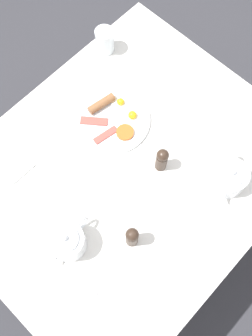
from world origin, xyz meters
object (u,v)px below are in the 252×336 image
object	(u,v)px
teapot_far	(67,241)
fork_spare	(182,237)
water_glass_tall	(105,41)
teapot_near	(229,178)
knife_by_plate	(97,323)
napkin_folded	(13,164)
salt_grinder	(132,237)
fork_by_plate	(203,116)
breakfast_plate	(113,118)
pepper_grinder	(162,159)

from	to	relation	value
teapot_far	fork_spare	distance (m)	0.37
water_glass_tall	fork_spare	xyz separation A→B (m)	(0.71, -0.36, -0.05)
water_glass_tall	fork_spare	distance (m)	0.80
teapot_near	teapot_far	distance (m)	0.57
teapot_far	knife_by_plate	world-z (taller)	teapot_far
teapot_far	napkin_folded	bearing A→B (deg)	-105.66
teapot_near	fork_spare	xyz separation A→B (m)	(0.01, -0.25, -0.05)
napkin_folded	knife_by_plate	distance (m)	0.61
knife_by_plate	teapot_far	bearing A→B (deg)	155.50
water_glass_tall	napkin_folded	size ratio (longest dim) A/B	0.84
salt_grinder	napkin_folded	distance (m)	0.50
water_glass_tall	fork_by_plate	world-z (taller)	water_glass_tall
breakfast_plate	teapot_near	world-z (taller)	teapot_near
salt_grinder	fork_by_plate	distance (m)	0.54
breakfast_plate	fork_spare	bearing A→B (deg)	-18.51
napkin_folded	teapot_far	bearing A→B (deg)	-9.29
pepper_grinder	knife_by_plate	distance (m)	0.56
fork_by_plate	knife_by_plate	xyz separation A→B (m)	(0.22, -0.78, 0.00)
teapot_near	salt_grinder	size ratio (longest dim) A/B	1.62
salt_grinder	knife_by_plate	size ratio (longest dim) A/B	0.77
water_glass_tall	napkin_folded	world-z (taller)	water_glass_tall
napkin_folded	fork_spare	size ratio (longest dim) A/B	0.67
napkin_folded	knife_by_plate	world-z (taller)	napkin_folded
salt_grinder	fork_spare	distance (m)	0.18
breakfast_plate	water_glass_tall	xyz separation A→B (m)	(-0.24, 0.20, 0.04)
fork_by_plate	teapot_far	bearing A→B (deg)	-91.42
teapot_near	teapot_far	world-z (taller)	same
teapot_near	fork_spare	bearing A→B (deg)	-20.26
salt_grinder	water_glass_tall	bearing A→B (deg)	141.14
breakfast_plate	knife_by_plate	world-z (taller)	breakfast_plate
napkin_folded	fork_spare	distance (m)	0.64
teapot_far	pepper_grinder	size ratio (longest dim) A/B	1.71
water_glass_tall	knife_by_plate	xyz separation A→B (m)	(0.70, -0.74, -0.05)
salt_grinder	knife_by_plate	world-z (taller)	salt_grinder
knife_by_plate	pepper_grinder	bearing A→B (deg)	111.37
teapot_far	water_glass_tall	size ratio (longest dim) A/B	1.99
teapot_near	knife_by_plate	size ratio (longest dim) A/B	1.24
breakfast_plate	teapot_far	world-z (taller)	teapot_far
salt_grinder	fork_by_plate	size ratio (longest dim) A/B	0.70
breakfast_plate	napkin_folded	xyz separation A→B (m)	(-0.13, -0.37, -0.01)
teapot_far	salt_grinder	distance (m)	0.21
pepper_grinder	napkin_folded	bearing A→B (deg)	-137.25
pepper_grinder	fork_by_plate	size ratio (longest dim) A/B	0.70
napkin_folded	fork_spare	xyz separation A→B (m)	(0.60, 0.22, -0.00)
teapot_near	fork_by_plate	bearing A→B (deg)	-146.60
napkin_folded	fork_by_plate	distance (m)	0.71
napkin_folded	fork_spare	bearing A→B (deg)	19.66
water_glass_tall	salt_grinder	world-z (taller)	salt_grinder
breakfast_plate	fork_spare	world-z (taller)	breakfast_plate
pepper_grinder	salt_grinder	world-z (taller)	same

